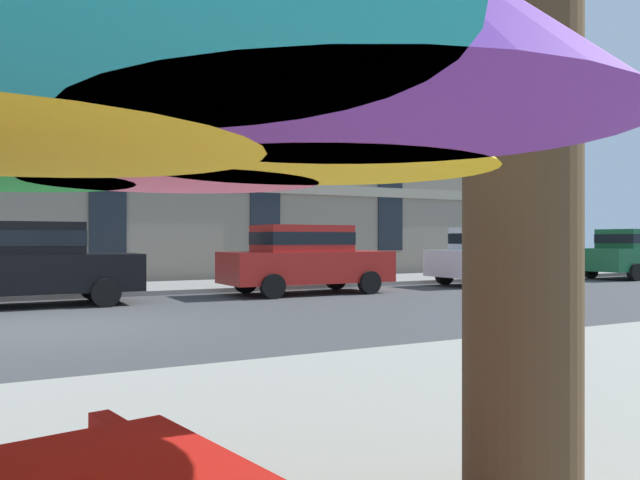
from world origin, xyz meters
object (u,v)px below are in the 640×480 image
(sedan_black, at_px, (29,261))
(sedan_white, at_px, (496,254))
(sedan_red, at_px, (305,257))
(sedan_green, at_px, (636,252))

(sedan_black, bearing_deg, sedan_white, 0.00)
(sedan_red, xyz_separation_m, sedan_green, (13.43, 0.00, 0.00))
(sedan_black, distance_m, sedan_red, 6.53)
(sedan_red, height_order, sedan_white, same)
(sedan_red, xyz_separation_m, sedan_white, (6.65, 0.00, 0.00))
(sedan_black, height_order, sedan_green, same)
(sedan_black, relative_size, sedan_white, 1.00)
(sedan_black, height_order, sedan_white, same)
(sedan_black, relative_size, sedan_red, 1.00)
(sedan_black, xyz_separation_m, sedan_white, (13.18, 0.00, 0.00))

